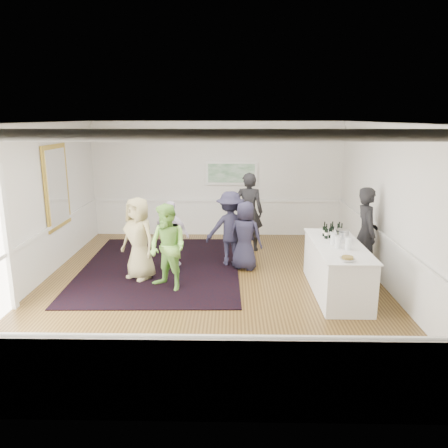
{
  "coord_description": "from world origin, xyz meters",
  "views": [
    {
      "loc": [
        0.43,
        -8.18,
        3.3
      ],
      "look_at": [
        0.27,
        0.2,
        1.24
      ],
      "focal_mm": 35.0,
      "sensor_mm": 36.0,
      "label": 1
    }
  ],
  "objects_px": {
    "guest_lilac": "(171,235)",
    "guest_navy": "(245,236)",
    "guest_green": "(168,248)",
    "serving_table": "(337,268)",
    "bartender": "(366,233)",
    "guest_tan": "(139,239)",
    "ice_bucket": "(342,236)",
    "guest_dark_a": "(230,229)",
    "guest_dark_b": "(249,212)",
    "nut_bowl": "(347,259)"
  },
  "relations": [
    {
      "from": "guest_lilac",
      "to": "guest_navy",
      "type": "distance_m",
      "value": 1.64
    },
    {
      "from": "guest_green",
      "to": "guest_navy",
      "type": "bearing_deg",
      "value": 74.71
    },
    {
      "from": "guest_green",
      "to": "serving_table",
      "type": "bearing_deg",
      "value": 34.39
    },
    {
      "from": "bartender",
      "to": "guest_tan",
      "type": "distance_m",
      "value": 4.7
    },
    {
      "from": "guest_lilac",
      "to": "guest_navy",
      "type": "bearing_deg",
      "value": -160.41
    },
    {
      "from": "guest_tan",
      "to": "ice_bucket",
      "type": "distance_m",
      "value": 4.07
    },
    {
      "from": "guest_green",
      "to": "ice_bucket",
      "type": "height_order",
      "value": "guest_green"
    },
    {
      "from": "serving_table",
      "to": "guest_dark_a",
      "type": "bearing_deg",
      "value": 141.56
    },
    {
      "from": "guest_navy",
      "to": "guest_dark_b",
      "type": "bearing_deg",
      "value": -72.29
    },
    {
      "from": "guest_tan",
      "to": "guest_lilac",
      "type": "bearing_deg",
      "value": 86.9
    },
    {
      "from": "guest_tan",
      "to": "nut_bowl",
      "type": "distance_m",
      "value": 4.19
    },
    {
      "from": "guest_dark_a",
      "to": "guest_dark_b",
      "type": "xyz_separation_m",
      "value": [
        0.46,
        1.14,
        0.14
      ]
    },
    {
      "from": "guest_tan",
      "to": "guest_lilac",
      "type": "distance_m",
      "value": 0.93
    },
    {
      "from": "serving_table",
      "to": "bartender",
      "type": "xyz_separation_m",
      "value": [
        0.77,
        0.86,
        0.47
      ]
    },
    {
      "from": "guest_green",
      "to": "guest_lilac",
      "type": "distance_m",
      "value": 1.3
    },
    {
      "from": "bartender",
      "to": "guest_dark_b",
      "type": "distance_m",
      "value": 3.03
    },
    {
      "from": "guest_dark_b",
      "to": "nut_bowl",
      "type": "xyz_separation_m",
      "value": [
        1.51,
        -3.75,
        0.02
      ]
    },
    {
      "from": "guest_lilac",
      "to": "bartender",
      "type": "bearing_deg",
      "value": -164.78
    },
    {
      "from": "guest_lilac",
      "to": "guest_navy",
      "type": "height_order",
      "value": "guest_navy"
    },
    {
      "from": "serving_table",
      "to": "guest_lilac",
      "type": "relative_size",
      "value": 1.58
    },
    {
      "from": "guest_tan",
      "to": "guest_green",
      "type": "distance_m",
      "value": 0.89
    },
    {
      "from": "guest_green",
      "to": "guest_dark_b",
      "type": "height_order",
      "value": "guest_dark_b"
    },
    {
      "from": "guest_tan",
      "to": "guest_navy",
      "type": "relative_size",
      "value": 1.13
    },
    {
      "from": "bartender",
      "to": "ice_bucket",
      "type": "xyz_separation_m",
      "value": [
        -0.67,
        -0.69,
        0.13
      ]
    },
    {
      "from": "serving_table",
      "to": "guest_green",
      "type": "height_order",
      "value": "guest_green"
    },
    {
      "from": "guest_navy",
      "to": "guest_lilac",
      "type": "bearing_deg",
      "value": 19.28
    },
    {
      "from": "serving_table",
      "to": "guest_tan",
      "type": "relative_size",
      "value": 1.39
    },
    {
      "from": "ice_bucket",
      "to": "nut_bowl",
      "type": "xyz_separation_m",
      "value": [
        -0.18,
        -1.15,
        -0.08
      ]
    },
    {
      "from": "bartender",
      "to": "guest_green",
      "type": "height_order",
      "value": "bartender"
    },
    {
      "from": "guest_dark_b",
      "to": "bartender",
      "type": "bearing_deg",
      "value": 150.24
    },
    {
      "from": "nut_bowl",
      "to": "guest_navy",
      "type": "bearing_deg",
      "value": 125.29
    },
    {
      "from": "guest_lilac",
      "to": "guest_dark_a",
      "type": "xyz_separation_m",
      "value": [
        1.31,
        0.2,
        0.09
      ]
    },
    {
      "from": "guest_green",
      "to": "guest_lilac",
      "type": "xyz_separation_m",
      "value": [
        -0.11,
        1.3,
        -0.09
      ]
    },
    {
      "from": "guest_dark_b",
      "to": "guest_navy",
      "type": "distance_m",
      "value": 1.46
    },
    {
      "from": "guest_lilac",
      "to": "guest_dark_b",
      "type": "distance_m",
      "value": 2.23
    },
    {
      "from": "guest_lilac",
      "to": "guest_dark_b",
      "type": "relative_size",
      "value": 0.76
    },
    {
      "from": "serving_table",
      "to": "ice_bucket",
      "type": "relative_size",
      "value": 9.21
    },
    {
      "from": "serving_table",
      "to": "bartender",
      "type": "bearing_deg",
      "value": 47.94
    },
    {
      "from": "bartender",
      "to": "guest_lilac",
      "type": "height_order",
      "value": "bartender"
    },
    {
      "from": "guest_dark_a",
      "to": "nut_bowl",
      "type": "relative_size",
      "value": 6.51
    },
    {
      "from": "guest_tan",
      "to": "ice_bucket",
      "type": "height_order",
      "value": "guest_tan"
    },
    {
      "from": "serving_table",
      "to": "guest_navy",
      "type": "distance_m",
      "value": 2.18
    },
    {
      "from": "bartender",
      "to": "nut_bowl",
      "type": "relative_size",
      "value": 7.37
    },
    {
      "from": "guest_lilac",
      "to": "nut_bowl",
      "type": "distance_m",
      "value": 4.07
    },
    {
      "from": "guest_green",
      "to": "nut_bowl",
      "type": "xyz_separation_m",
      "value": [
        3.16,
        -1.11,
        0.16
      ]
    },
    {
      "from": "guest_navy",
      "to": "serving_table",
      "type": "bearing_deg",
      "value": 164.95
    },
    {
      "from": "guest_green",
      "to": "guest_dark_a",
      "type": "xyz_separation_m",
      "value": [
        1.2,
        1.5,
        0.0
      ]
    },
    {
      "from": "bartender",
      "to": "guest_lilac",
      "type": "distance_m",
      "value": 4.17
    },
    {
      "from": "guest_lilac",
      "to": "serving_table",
      "type": "bearing_deg",
      "value": -179.99
    },
    {
      "from": "bartender",
      "to": "guest_green",
      "type": "xyz_separation_m",
      "value": [
        -4.01,
        -0.73,
        -0.11
      ]
    }
  ]
}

